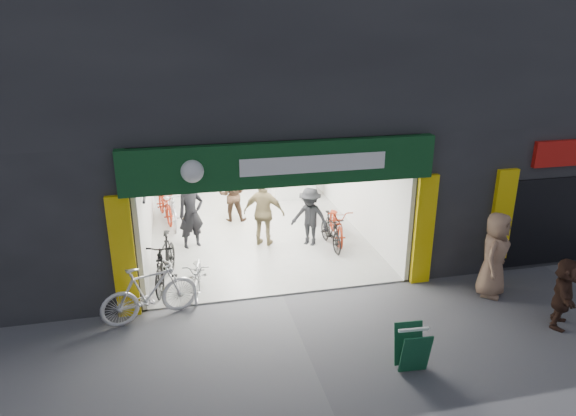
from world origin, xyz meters
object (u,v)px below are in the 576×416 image
object	(u,v)px
bike_left_front	(198,275)
bike_right_front	(331,231)
pedestrian_near	(494,255)
sandwich_board	(412,348)
parked_bike	(150,292)

from	to	relation	value
bike_left_front	bike_right_front	distance (m)	3.96
pedestrian_near	sandwich_board	size ratio (longest dim) A/B	2.43
bike_left_front	parked_bike	xyz separation A→B (m)	(-1.00, -0.90, 0.18)
parked_bike	bike_right_front	bearing A→B (deg)	-78.39
sandwich_board	parked_bike	bearing A→B (deg)	153.11
bike_left_front	pedestrian_near	world-z (taller)	pedestrian_near
pedestrian_near	sandwich_board	bearing A→B (deg)	171.02
bike_right_front	parked_bike	world-z (taller)	parked_bike
sandwich_board	bike_left_front	bearing A→B (deg)	138.08
parked_bike	pedestrian_near	xyz separation A→B (m)	(7.31, -0.63, 0.36)
bike_left_front	bike_right_front	size ratio (longest dim) A/B	1.01
bike_left_front	bike_right_front	bearing A→B (deg)	31.01
bike_left_front	pedestrian_near	bearing A→B (deg)	-7.21
bike_right_front	pedestrian_near	size ratio (longest dim) A/B	0.82
sandwich_board	pedestrian_near	bearing A→B (deg)	39.79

